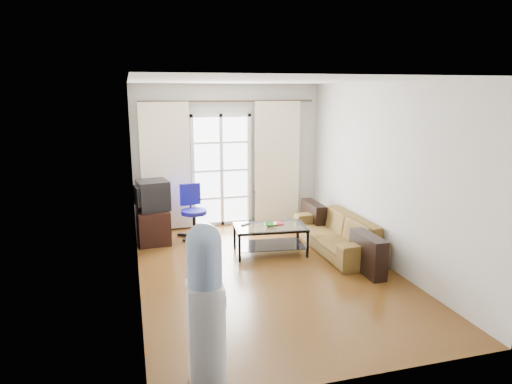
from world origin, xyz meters
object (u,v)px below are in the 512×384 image
(sofa, at_px, (337,233))
(coffee_table, at_px, (270,236))
(tv_stand, at_px, (153,225))
(task_chair, at_px, (194,222))
(water_cooler, at_px, (205,304))
(crt_tv, at_px, (151,195))

(sofa, relative_size, coffee_table, 1.66)
(tv_stand, relative_size, task_chair, 0.83)
(water_cooler, bearing_deg, crt_tv, 95.67)
(coffee_table, bearing_deg, sofa, -7.76)
(tv_stand, bearing_deg, sofa, -26.98)
(water_cooler, bearing_deg, tv_stand, 95.67)
(tv_stand, distance_m, task_chair, 0.72)
(crt_tv, xyz_separation_m, task_chair, (0.72, 0.04, -0.55))
(sofa, distance_m, tv_stand, 3.15)
(sofa, xyz_separation_m, tv_stand, (-2.88, 1.29, -0.00))
(water_cooler, bearing_deg, task_chair, 86.08)
(coffee_table, bearing_deg, tv_stand, 147.42)
(sofa, height_order, water_cooler, water_cooler)
(sofa, relative_size, tv_stand, 2.52)
(crt_tv, bearing_deg, tv_stand, -85.14)
(sofa, relative_size, water_cooler, 1.31)
(sofa, height_order, tv_stand, same)
(crt_tv, height_order, task_chair, crt_tv)
(sofa, xyz_separation_m, crt_tv, (-2.88, 1.29, 0.54))
(task_chair, bearing_deg, coffee_table, -56.95)
(sofa, bearing_deg, crt_tv, -114.54)
(crt_tv, bearing_deg, coffee_table, -42.19)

